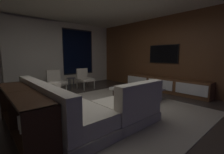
{
  "coord_description": "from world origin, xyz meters",
  "views": [
    {
      "loc": [
        -2.2,
        -2.75,
        1.29
      ],
      "look_at": [
        1.22,
        1.14,
        0.56
      ],
      "focal_mm": 24.46,
      "sensor_mm": 36.0,
      "label": 1
    }
  ],
  "objects_px": {
    "media_console": "(164,85)",
    "console_table_behind_couch": "(22,111)",
    "side_stool": "(71,80)",
    "coffee_table": "(137,94)",
    "mounted_tv": "(163,54)",
    "sectional_couch": "(78,108)",
    "book_stack_on_coffee_table": "(140,87)",
    "accent_chair_near_window": "(84,77)",
    "accent_chair_by_curtain": "(55,80)"
  },
  "relations": [
    {
      "from": "coffee_table",
      "to": "console_table_behind_couch",
      "type": "distance_m",
      "value": 2.97
    },
    {
      "from": "accent_chair_near_window",
      "to": "side_stool",
      "type": "distance_m",
      "value": 0.54
    },
    {
      "from": "book_stack_on_coffee_table",
      "to": "mounted_tv",
      "type": "bearing_deg",
      "value": 10.14
    },
    {
      "from": "sectional_couch",
      "to": "media_console",
      "type": "bearing_deg",
      "value": 3.9
    },
    {
      "from": "coffee_table",
      "to": "mounted_tv",
      "type": "bearing_deg",
      "value": 7.06
    },
    {
      "from": "coffee_table",
      "to": "mounted_tv",
      "type": "height_order",
      "value": "mounted_tv"
    },
    {
      "from": "accent_chair_near_window",
      "to": "media_console",
      "type": "xyz_separation_m",
      "value": [
        1.84,
        -2.42,
        -0.18
      ]
    },
    {
      "from": "console_table_behind_couch",
      "to": "mounted_tv",
      "type": "bearing_deg",
      "value": 3.8
    },
    {
      "from": "coffee_table",
      "to": "sectional_couch",
      "type": "bearing_deg",
      "value": -173.61
    },
    {
      "from": "media_console",
      "to": "accent_chair_by_curtain",
      "type": "bearing_deg",
      "value": 139.28
    },
    {
      "from": "media_console",
      "to": "console_table_behind_couch",
      "type": "xyz_separation_m",
      "value": [
        -4.51,
        -0.11,
        0.16
      ]
    },
    {
      "from": "side_stool",
      "to": "coffee_table",
      "type": "bearing_deg",
      "value": -72.01
    },
    {
      "from": "sectional_couch",
      "to": "side_stool",
      "type": "height_order",
      "value": "sectional_couch"
    },
    {
      "from": "media_console",
      "to": "console_table_behind_couch",
      "type": "height_order",
      "value": "console_table_behind_couch"
    },
    {
      "from": "book_stack_on_coffee_table",
      "to": "accent_chair_by_curtain",
      "type": "bearing_deg",
      "value": 118.35
    },
    {
      "from": "sectional_couch",
      "to": "accent_chair_near_window",
      "type": "height_order",
      "value": "sectional_couch"
    },
    {
      "from": "accent_chair_by_curtain",
      "to": "media_console",
      "type": "xyz_separation_m",
      "value": [
        2.95,
        -2.54,
        -0.18
      ]
    },
    {
      "from": "coffee_table",
      "to": "mounted_tv",
      "type": "xyz_separation_m",
      "value": [
        1.73,
        0.21,
        1.16
      ]
    },
    {
      "from": "accent_chair_near_window",
      "to": "console_table_behind_couch",
      "type": "distance_m",
      "value": 3.68
    },
    {
      "from": "mounted_tv",
      "to": "side_stool",
      "type": "bearing_deg",
      "value": 137.83
    },
    {
      "from": "accent_chair_by_curtain",
      "to": "media_console",
      "type": "bearing_deg",
      "value": -40.72
    },
    {
      "from": "side_stool",
      "to": "media_console",
      "type": "height_order",
      "value": "media_console"
    },
    {
      "from": "console_table_behind_couch",
      "to": "media_console",
      "type": "bearing_deg",
      "value": 1.43
    },
    {
      "from": "side_stool",
      "to": "mounted_tv",
      "type": "distance_m",
      "value": 3.58
    },
    {
      "from": "console_table_behind_couch",
      "to": "sectional_couch",
      "type": "bearing_deg",
      "value": -8.22
    },
    {
      "from": "sectional_couch",
      "to": "coffee_table",
      "type": "xyz_separation_m",
      "value": [
        2.04,
        0.23,
        -0.1
      ]
    },
    {
      "from": "accent_chair_near_window",
      "to": "mounted_tv",
      "type": "bearing_deg",
      "value": -47.66
    },
    {
      "from": "side_stool",
      "to": "media_console",
      "type": "xyz_separation_m",
      "value": [
        2.37,
        -2.51,
        -0.12
      ]
    },
    {
      "from": "accent_chair_by_curtain",
      "to": "sectional_couch",
      "type": "bearing_deg",
      "value": -102.9
    },
    {
      "from": "mounted_tv",
      "to": "console_table_behind_couch",
      "type": "relative_size",
      "value": 0.54
    },
    {
      "from": "sectional_couch",
      "to": "media_console",
      "type": "height_order",
      "value": "sectional_couch"
    },
    {
      "from": "accent_chair_near_window",
      "to": "accent_chair_by_curtain",
      "type": "bearing_deg",
      "value": 173.72
    },
    {
      "from": "console_table_behind_couch",
      "to": "side_stool",
      "type": "bearing_deg",
      "value": 50.85
    },
    {
      "from": "mounted_tv",
      "to": "accent_chair_near_window",
      "type": "bearing_deg",
      "value": 132.34
    },
    {
      "from": "accent_chair_by_curtain",
      "to": "console_table_behind_couch",
      "type": "distance_m",
      "value": 3.08
    },
    {
      "from": "accent_chair_near_window",
      "to": "mounted_tv",
      "type": "distance_m",
      "value": 3.14
    },
    {
      "from": "book_stack_on_coffee_table",
      "to": "mounted_tv",
      "type": "distance_m",
      "value": 1.97
    },
    {
      "from": "side_stool",
      "to": "media_console",
      "type": "relative_size",
      "value": 0.15
    },
    {
      "from": "sectional_couch",
      "to": "accent_chair_by_curtain",
      "type": "distance_m",
      "value": 2.86
    },
    {
      "from": "sectional_couch",
      "to": "console_table_behind_couch",
      "type": "distance_m",
      "value": 0.93
    },
    {
      "from": "coffee_table",
      "to": "side_stool",
      "type": "xyz_separation_m",
      "value": [
        -0.82,
        2.53,
        0.19
      ]
    },
    {
      "from": "accent_chair_near_window",
      "to": "book_stack_on_coffee_table",
      "type": "bearing_deg",
      "value": -82.81
    },
    {
      "from": "sectional_couch",
      "to": "mounted_tv",
      "type": "xyz_separation_m",
      "value": [
        3.77,
        0.44,
        1.06
      ]
    },
    {
      "from": "sectional_couch",
      "to": "coffee_table",
      "type": "bearing_deg",
      "value": 6.39
    },
    {
      "from": "coffee_table",
      "to": "book_stack_on_coffee_table",
      "type": "height_order",
      "value": "book_stack_on_coffee_table"
    },
    {
      "from": "sectional_couch",
      "to": "mounted_tv",
      "type": "relative_size",
      "value": 2.21
    },
    {
      "from": "accent_chair_near_window",
      "to": "coffee_table",
      "type": "bearing_deg",
      "value": -83.14
    },
    {
      "from": "media_console",
      "to": "sectional_couch",
      "type": "bearing_deg",
      "value": -176.1
    },
    {
      "from": "coffee_table",
      "to": "media_console",
      "type": "distance_m",
      "value": 1.55
    },
    {
      "from": "media_console",
      "to": "side_stool",
      "type": "bearing_deg",
      "value": 133.37
    }
  ]
}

